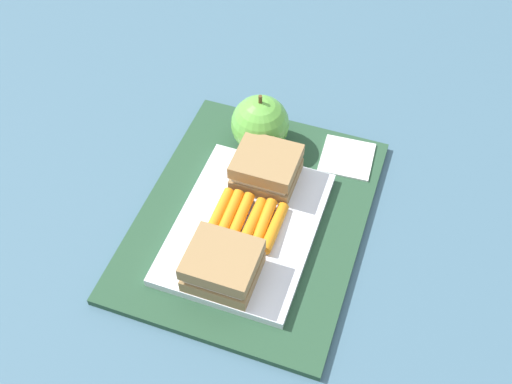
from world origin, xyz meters
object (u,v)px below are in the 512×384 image
at_px(paper_napkin, 347,157).
at_px(sandwich_half_right, 266,168).
at_px(carrot_sticks_bundle, 246,221).
at_px(food_tray, 246,227).
at_px(sandwich_half_left, 223,265).
at_px(apple, 260,124).

bearing_deg(paper_napkin, sandwich_half_right, 132.20).
xyz_separation_m(carrot_sticks_bundle, paper_napkin, (0.16, -0.09, -0.02)).
bearing_deg(food_tray, sandwich_half_left, 180.00).
relative_size(sandwich_half_right, carrot_sticks_bundle, 0.93).
xyz_separation_m(food_tray, sandwich_half_left, (-0.08, 0.00, 0.03)).
xyz_separation_m(food_tray, paper_napkin, (0.16, -0.09, -0.00)).
relative_size(food_tray, sandwich_half_left, 2.88).
bearing_deg(apple, carrot_sticks_bundle, -167.64).
relative_size(sandwich_half_right, paper_napkin, 1.14).
bearing_deg(sandwich_half_left, carrot_sticks_bundle, 0.08).
height_order(carrot_sticks_bundle, paper_napkin, carrot_sticks_bundle).
distance_m(food_tray, sandwich_half_left, 0.08).
relative_size(sandwich_half_left, sandwich_half_right, 1.00).
bearing_deg(apple, food_tray, -167.62).
xyz_separation_m(sandwich_half_right, carrot_sticks_bundle, (-0.08, 0.00, -0.02)).
distance_m(food_tray, paper_napkin, 0.18).
bearing_deg(sandwich_half_left, paper_napkin, -20.80).
height_order(sandwich_half_right, apple, apple).
bearing_deg(paper_napkin, sandwich_half_left, 159.20).
bearing_deg(carrot_sticks_bundle, food_tray, -156.73).
distance_m(sandwich_half_right, carrot_sticks_bundle, 0.08).
bearing_deg(food_tray, paper_napkin, -29.47).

